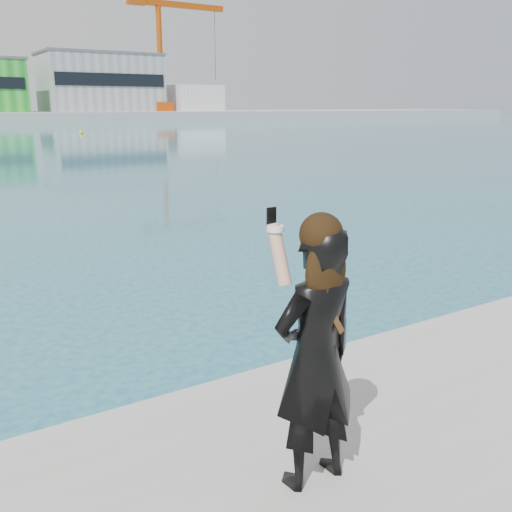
% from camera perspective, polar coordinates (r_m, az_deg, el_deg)
% --- Properties ---
extents(warehouse_grey_right, '(25.50, 15.35, 12.50)m').
position_cam_1_polar(warehouse_grey_right, '(137.80, -15.27, 16.39)').
color(warehouse_grey_right, gray).
rests_on(warehouse_grey_right, far_quay).
extents(ancillary_shed, '(12.00, 10.00, 6.00)m').
position_cam_1_polar(ancillary_shed, '(144.16, -6.27, 15.42)').
color(ancillary_shed, silver).
rests_on(ancillary_shed, far_quay).
extents(dock_crane, '(23.00, 4.00, 24.00)m').
position_cam_1_polar(dock_crane, '(137.31, -9.10, 19.57)').
color(dock_crane, '#D94C0C').
rests_on(dock_crane, far_quay).
extents(flagpole_right, '(1.28, 0.16, 8.00)m').
position_cam_1_polar(flagpole_right, '(126.53, -22.23, 15.25)').
color(flagpole_right, silver).
rests_on(flagpole_right, far_quay).
extents(buoy_near, '(0.50, 0.50, 0.50)m').
position_cam_1_polar(buoy_near, '(71.92, -17.09, 11.60)').
color(buoy_near, yellow).
rests_on(buoy_near, ground).
extents(woman, '(0.65, 0.44, 1.83)m').
position_cam_1_polar(woman, '(3.64, 6.01, -9.39)').
color(woman, black).
rests_on(woman, near_quay).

